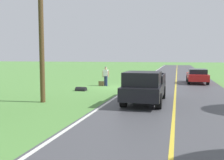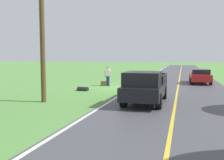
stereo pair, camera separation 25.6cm
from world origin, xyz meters
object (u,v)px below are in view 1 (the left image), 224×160
(pickup_truck_passing, at_px, (145,86))
(utility_pole_roadside, at_px, (41,31))
(suitcase_carried, at_px, (101,83))
(sedan_near_oncoming, at_px, (197,76))
(hitchhiker_walking, at_px, (106,75))

(pickup_truck_passing, relative_size, utility_pole_roadside, 0.67)
(utility_pole_roadside, bearing_deg, suitcase_carried, -95.50)
(sedan_near_oncoming, bearing_deg, pickup_truck_passing, 73.22)
(hitchhiker_walking, xyz_separation_m, suitcase_carried, (0.43, 0.05, -0.77))
(pickup_truck_passing, height_order, sedan_near_oncoming, pickup_truck_passing)
(pickup_truck_passing, xyz_separation_m, sedan_near_oncoming, (-3.67, -12.17, -0.21))
(sedan_near_oncoming, xyz_separation_m, utility_pole_roadside, (9.39, 13.31, 3.29))
(suitcase_carried, distance_m, pickup_truck_passing, 9.17)
(hitchhiker_walking, height_order, pickup_truck_passing, pickup_truck_passing)
(pickup_truck_passing, bearing_deg, suitcase_carried, -57.86)
(hitchhiker_walking, bearing_deg, sedan_near_oncoming, -151.64)
(suitcase_carried, distance_m, utility_pole_roadside, 9.72)
(suitcase_carried, relative_size, sedan_near_oncoming, 0.10)
(suitcase_carried, distance_m, sedan_near_oncoming, 9.63)
(hitchhiker_walking, height_order, sedan_near_oncoming, hitchhiker_walking)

